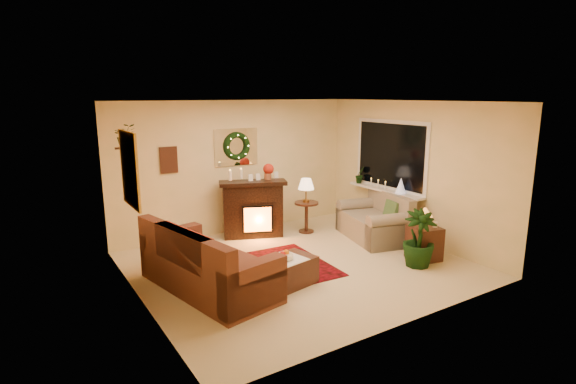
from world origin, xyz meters
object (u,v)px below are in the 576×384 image
side_table_round (306,216)px  coffee_table (283,272)px  end_table_square (424,244)px  fireplace (253,209)px  sofa (208,260)px  loveseat (373,217)px

side_table_round → coffee_table: (-1.76, -1.96, -0.11)m
end_table_square → coffee_table: bearing=172.5°
fireplace → end_table_square: size_ratio=2.00×
fireplace → end_table_square: 3.21m
sofa → coffee_table: size_ratio=2.31×
loveseat → end_table_square: 1.30m
loveseat → coffee_table: (-2.61, -0.95, -0.21)m
coffee_table → side_table_round: bearing=36.8°
loveseat → side_table_round: bearing=144.7°
sofa → end_table_square: (3.49, -0.83, -0.16)m
end_table_square → coffee_table: (-2.56, 0.34, -0.06)m
sofa → loveseat: (3.54, 0.46, -0.01)m
end_table_square → side_table_round: bearing=109.2°
side_table_round → sofa: bearing=-151.4°
loveseat → side_table_round: loveseat is taller
fireplace → side_table_round: 1.10m
sofa → fireplace: bearing=35.6°
loveseat → sofa: bearing=-158.0°
fireplace → end_table_square: bearing=-33.0°
loveseat → end_table_square: bearing=-77.6°
fireplace → end_table_square: (1.83, -2.62, -0.28)m
fireplace → coffee_table: bearing=-85.6°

